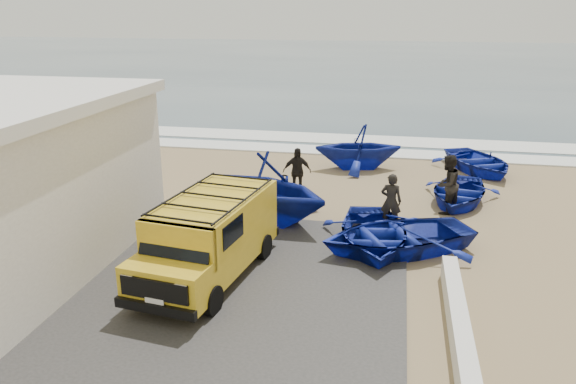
{
  "coord_description": "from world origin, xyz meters",
  "views": [
    {
      "loc": [
        3.56,
        -13.04,
        6.35
      ],
      "look_at": [
        0.53,
        2.18,
        1.2
      ],
      "focal_mm": 35.0,
      "sensor_mm": 36.0,
      "label": 1
    }
  ],
  "objects_px": {
    "boat_far_left": "(358,147)",
    "boat_far_right": "(478,162)",
    "boat_near_left": "(373,233)",
    "boat_mid_right": "(458,192)",
    "boat_mid_left": "(270,188)",
    "fisherman_back": "(297,172)",
    "parapet": "(460,332)",
    "van": "(210,235)",
    "boat_near_right": "(396,236)",
    "fisherman_middle": "(447,184)",
    "fisherman_front": "(391,201)"
  },
  "relations": [
    {
      "from": "boat_far_left",
      "to": "boat_far_right",
      "type": "bearing_deg",
      "value": 82.6
    },
    {
      "from": "boat_near_left",
      "to": "boat_mid_right",
      "type": "height_order",
      "value": "boat_near_left"
    },
    {
      "from": "boat_mid_left",
      "to": "fisherman_back",
      "type": "bearing_deg",
      "value": 21.5
    },
    {
      "from": "parapet",
      "to": "boat_far_right",
      "type": "xyz_separation_m",
      "value": [
        1.83,
        12.83,
        0.13
      ]
    },
    {
      "from": "fisherman_back",
      "to": "van",
      "type": "bearing_deg",
      "value": -112.64
    },
    {
      "from": "boat_near_right",
      "to": "fisherman_middle",
      "type": "xyz_separation_m",
      "value": [
        1.52,
        3.34,
        0.52
      ]
    },
    {
      "from": "parapet",
      "to": "boat_near_left",
      "type": "bearing_deg",
      "value": 113.5
    },
    {
      "from": "parapet",
      "to": "fisherman_middle",
      "type": "distance_m",
      "value": 7.67
    },
    {
      "from": "boat_near_left",
      "to": "fisherman_front",
      "type": "xyz_separation_m",
      "value": [
        0.43,
        1.51,
        0.45
      ]
    },
    {
      "from": "boat_near_right",
      "to": "van",
      "type": "bearing_deg",
      "value": -88.68
    },
    {
      "from": "boat_far_left",
      "to": "boat_far_right",
      "type": "relative_size",
      "value": 0.89
    },
    {
      "from": "boat_far_right",
      "to": "fisherman_front",
      "type": "xyz_separation_m",
      "value": [
        -3.33,
        -6.86,
        0.44
      ]
    },
    {
      "from": "parapet",
      "to": "fisherman_middle",
      "type": "xyz_separation_m",
      "value": [
        0.21,
        7.64,
        0.69
      ]
    },
    {
      "from": "boat_near_left",
      "to": "boat_mid_right",
      "type": "bearing_deg",
      "value": 50.34
    },
    {
      "from": "boat_near_right",
      "to": "boat_mid_right",
      "type": "relative_size",
      "value": 1.18
    },
    {
      "from": "boat_near_right",
      "to": "boat_far_right",
      "type": "height_order",
      "value": "boat_near_right"
    },
    {
      "from": "parapet",
      "to": "boat_near_left",
      "type": "distance_m",
      "value": 4.86
    },
    {
      "from": "boat_near_right",
      "to": "boat_mid_left",
      "type": "distance_m",
      "value": 4.18
    },
    {
      "from": "parapet",
      "to": "fisherman_middle",
      "type": "relative_size",
      "value": 3.12
    },
    {
      "from": "parapet",
      "to": "fisherman_back",
      "type": "relative_size",
      "value": 3.53
    },
    {
      "from": "fisherman_back",
      "to": "parapet",
      "type": "bearing_deg",
      "value": -75.17
    },
    {
      "from": "parapet",
      "to": "boat_far_left",
      "type": "height_order",
      "value": "boat_far_left"
    },
    {
      "from": "boat_mid_right",
      "to": "boat_far_right",
      "type": "xyz_separation_m",
      "value": [
        1.13,
        4.11,
        0.03
      ]
    },
    {
      "from": "boat_mid_right",
      "to": "fisherman_back",
      "type": "relative_size",
      "value": 2.13
    },
    {
      "from": "van",
      "to": "fisherman_front",
      "type": "xyz_separation_m",
      "value": [
        4.24,
        4.07,
        -0.25
      ]
    },
    {
      "from": "parapet",
      "to": "boat_mid_left",
      "type": "height_order",
      "value": "boat_mid_left"
    },
    {
      "from": "fisherman_back",
      "to": "boat_far_left",
      "type": "bearing_deg",
      "value": 49.78
    },
    {
      "from": "boat_mid_left",
      "to": "fisherman_middle",
      "type": "distance_m",
      "value": 5.66
    },
    {
      "from": "fisherman_middle",
      "to": "fisherman_back",
      "type": "bearing_deg",
      "value": -64.64
    },
    {
      "from": "boat_near_right",
      "to": "boat_far_left",
      "type": "height_order",
      "value": "boat_far_left"
    },
    {
      "from": "fisherman_back",
      "to": "boat_mid_left",
      "type": "bearing_deg",
      "value": -111.77
    },
    {
      "from": "boat_far_left",
      "to": "fisherman_front",
      "type": "height_order",
      "value": "boat_far_left"
    },
    {
      "from": "boat_far_left",
      "to": "fisherman_back",
      "type": "height_order",
      "value": "boat_far_left"
    },
    {
      "from": "parapet",
      "to": "boat_near_right",
      "type": "bearing_deg",
      "value": 106.9
    },
    {
      "from": "fisherman_middle",
      "to": "fisherman_back",
      "type": "distance_m",
      "value": 5.1
    },
    {
      "from": "fisherman_middle",
      "to": "parapet",
      "type": "bearing_deg",
      "value": 33.68
    },
    {
      "from": "boat_mid_right",
      "to": "fisherman_middle",
      "type": "bearing_deg",
      "value": -101.8
    },
    {
      "from": "boat_mid_right",
      "to": "fisherman_front",
      "type": "bearing_deg",
      "value": -116.16
    },
    {
      "from": "parapet",
      "to": "fisherman_middle",
      "type": "bearing_deg",
      "value": 88.41
    },
    {
      "from": "boat_mid_right",
      "to": "boat_far_left",
      "type": "height_order",
      "value": "boat_far_left"
    },
    {
      "from": "boat_mid_left",
      "to": "boat_mid_right",
      "type": "xyz_separation_m",
      "value": [
        5.85,
        2.9,
        -0.71
      ]
    },
    {
      "from": "boat_far_left",
      "to": "boat_far_right",
      "type": "distance_m",
      "value": 4.86
    },
    {
      "from": "fisherman_front",
      "to": "boat_mid_left",
      "type": "bearing_deg",
      "value": 8.84
    },
    {
      "from": "fisherman_front",
      "to": "fisherman_back",
      "type": "xyz_separation_m",
      "value": [
        -3.31,
        2.55,
        -0.0
      ]
    },
    {
      "from": "boat_far_right",
      "to": "fisherman_front",
      "type": "relative_size",
      "value": 2.3
    },
    {
      "from": "boat_mid_left",
      "to": "fisherman_back",
      "type": "xyz_separation_m",
      "value": [
        0.34,
        2.7,
        -0.24
      ]
    },
    {
      "from": "boat_near_right",
      "to": "boat_far_right",
      "type": "relative_size",
      "value": 1.09
    },
    {
      "from": "boat_near_left",
      "to": "boat_near_right",
      "type": "height_order",
      "value": "boat_near_right"
    },
    {
      "from": "boat_near_left",
      "to": "boat_far_right",
      "type": "bearing_deg",
      "value": 57.83
    },
    {
      "from": "fisherman_middle",
      "to": "fisherman_back",
      "type": "relative_size",
      "value": 1.13
    }
  ]
}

